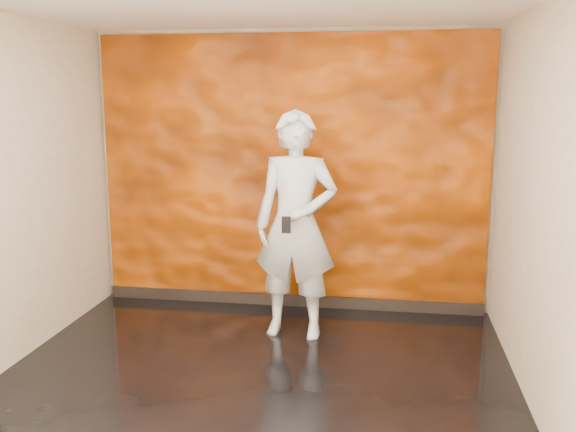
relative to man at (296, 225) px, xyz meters
name	(u,v)px	position (x,y,z in m)	size (l,w,h in m)	color
room	(249,204)	(-0.17, -1.15, 0.38)	(4.02, 4.02, 2.81)	black
feature_wall	(291,173)	(-0.17, 0.81, 0.36)	(3.90, 0.06, 2.75)	#DA5100
baseboard	(290,300)	(-0.17, 0.77, -0.96)	(3.90, 0.04, 0.12)	black
man	(296,225)	(0.00, 0.00, 0.00)	(0.74, 0.49, 2.03)	#9CA3AC
phone	(286,225)	(-0.04, -0.32, 0.07)	(0.08, 0.02, 0.15)	black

